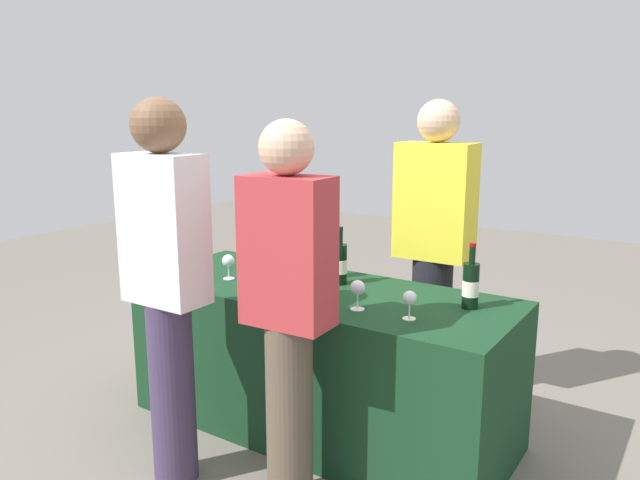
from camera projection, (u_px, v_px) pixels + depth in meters
name	position (u px, v px, depth m)	size (l,w,h in m)	color
ground_plane	(320.00, 426.00, 3.25)	(12.00, 12.00, 0.00)	slate
tasting_table	(320.00, 359.00, 3.17)	(1.96, 0.77, 0.76)	#14381E
wine_bottle_0	(244.00, 249.00, 3.47)	(0.07, 0.07, 0.30)	black
wine_bottle_1	(291.00, 255.00, 3.31)	(0.07, 0.07, 0.31)	black
wine_bottle_2	(327.00, 258.00, 3.27)	(0.08, 0.08, 0.31)	black
wine_bottle_3	(340.00, 264.00, 3.15)	(0.07, 0.07, 0.30)	black
wine_bottle_4	(471.00, 285.00, 2.77)	(0.07, 0.07, 0.30)	black
wine_glass_0	(228.00, 262.00, 3.25)	(0.07, 0.07, 0.13)	silver
wine_glass_1	(256.00, 263.00, 3.19)	(0.06, 0.06, 0.14)	silver
wine_glass_2	(323.00, 278.00, 2.94)	(0.07, 0.07, 0.13)	silver
wine_glass_3	(358.00, 289.00, 2.75)	(0.07, 0.07, 0.14)	silver
wine_glass_4	(410.00, 299.00, 2.62)	(0.06, 0.06, 0.13)	silver
server_pouring	(434.00, 243.00, 3.38)	(0.41, 0.23, 1.69)	black
guest_0	(166.00, 278.00, 2.60)	(0.36, 0.23, 1.69)	#3F3351
guest_1	(288.00, 303.00, 2.45)	(0.37, 0.22, 1.61)	brown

